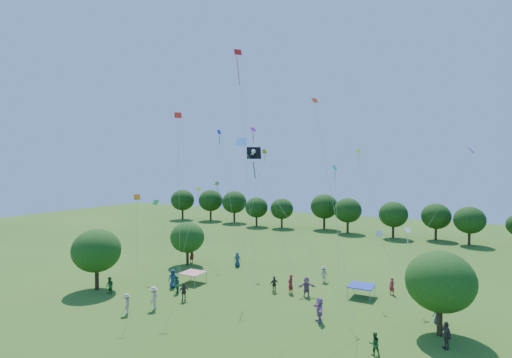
{
  "coord_description": "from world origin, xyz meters",
  "views": [
    {
      "loc": [
        15.7,
        -14.87,
        12.15
      ],
      "look_at": [
        0.0,
        14.0,
        11.0
      ],
      "focal_mm": 28.0,
      "sensor_mm": 36.0,
      "label": 1
    }
  ],
  "objects_px": {
    "near_tree_west": "(96,251)",
    "red_high_kite": "(240,87)",
    "near_tree_north": "(187,237)",
    "pirate_kite": "(255,157)",
    "tent_red_stripe": "(193,273)",
    "tent_blue": "(361,286)",
    "near_tree_east": "(440,281)"
  },
  "relations": [
    {
      "from": "near_tree_west",
      "to": "red_high_kite",
      "type": "height_order",
      "value": "red_high_kite"
    },
    {
      "from": "near_tree_north",
      "to": "pirate_kite",
      "type": "relative_size",
      "value": 0.43
    },
    {
      "from": "near_tree_north",
      "to": "pirate_kite",
      "type": "height_order",
      "value": "pirate_kite"
    },
    {
      "from": "tent_red_stripe",
      "to": "pirate_kite",
      "type": "xyz_separation_m",
      "value": [
        11.25,
        -7.18,
        11.7
      ]
    },
    {
      "from": "tent_blue",
      "to": "red_high_kite",
      "type": "height_order",
      "value": "red_high_kite"
    },
    {
      "from": "near_tree_west",
      "to": "red_high_kite",
      "type": "xyz_separation_m",
      "value": [
        10.45,
        9.85,
        16.48
      ]
    },
    {
      "from": "red_high_kite",
      "to": "near_tree_east",
      "type": "bearing_deg",
      "value": -15.35
    },
    {
      "from": "near_tree_north",
      "to": "red_high_kite",
      "type": "height_order",
      "value": "red_high_kite"
    },
    {
      "from": "near_tree_west",
      "to": "tent_blue",
      "type": "xyz_separation_m",
      "value": [
        23.23,
        10.08,
        -2.8
      ]
    },
    {
      "from": "near_tree_west",
      "to": "near_tree_east",
      "type": "height_order",
      "value": "near_tree_east"
    },
    {
      "from": "near_tree_west",
      "to": "near_tree_north",
      "type": "xyz_separation_m",
      "value": [
        1.72,
        11.87,
        -0.46
      ]
    },
    {
      "from": "tent_blue",
      "to": "tent_red_stripe",
      "type": "bearing_deg",
      "value": -166.85
    },
    {
      "from": "near_tree_east",
      "to": "red_high_kite",
      "type": "bearing_deg",
      "value": 164.65
    },
    {
      "from": "near_tree_east",
      "to": "tent_blue",
      "type": "relative_size",
      "value": 2.75
    },
    {
      "from": "near_tree_north",
      "to": "tent_red_stripe",
      "type": "distance_m",
      "value": 7.96
    },
    {
      "from": "near_tree_west",
      "to": "red_high_kite",
      "type": "distance_m",
      "value": 21.85
    },
    {
      "from": "near_tree_west",
      "to": "red_high_kite",
      "type": "relative_size",
      "value": 0.25
    },
    {
      "from": "near_tree_north",
      "to": "tent_blue",
      "type": "distance_m",
      "value": 21.71
    },
    {
      "from": "pirate_kite",
      "to": "red_high_kite",
      "type": "height_order",
      "value": "red_high_kite"
    },
    {
      "from": "near_tree_west",
      "to": "pirate_kite",
      "type": "bearing_deg",
      "value": -2.94
    },
    {
      "from": "tent_red_stripe",
      "to": "pirate_kite",
      "type": "distance_m",
      "value": 17.75
    },
    {
      "from": "tent_red_stripe",
      "to": "red_high_kite",
      "type": "xyz_separation_m",
      "value": [
        3.6,
        3.6,
        19.27
      ]
    },
    {
      "from": "near_tree_north",
      "to": "pirate_kite",
      "type": "bearing_deg",
      "value": -38.02
    },
    {
      "from": "near_tree_east",
      "to": "pirate_kite",
      "type": "distance_m",
      "value": 15.88
    },
    {
      "from": "near_tree_east",
      "to": "pirate_kite",
      "type": "xyz_separation_m",
      "value": [
        -12.05,
        -5.37,
        8.84
      ]
    },
    {
      "from": "near_tree_west",
      "to": "tent_red_stripe",
      "type": "relative_size",
      "value": 2.7
    },
    {
      "from": "pirate_kite",
      "to": "red_high_kite",
      "type": "distance_m",
      "value": 15.24
    },
    {
      "from": "tent_blue",
      "to": "near_tree_east",
      "type": "bearing_deg",
      "value": -39.16
    },
    {
      "from": "near_tree_west",
      "to": "near_tree_east",
      "type": "bearing_deg",
      "value": 8.38
    },
    {
      "from": "near_tree_east",
      "to": "red_high_kite",
      "type": "distance_m",
      "value": 26.21
    },
    {
      "from": "near_tree_north",
      "to": "red_high_kite",
      "type": "relative_size",
      "value": 0.22
    },
    {
      "from": "near_tree_east",
      "to": "red_high_kite",
      "type": "height_order",
      "value": "red_high_kite"
    }
  ]
}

